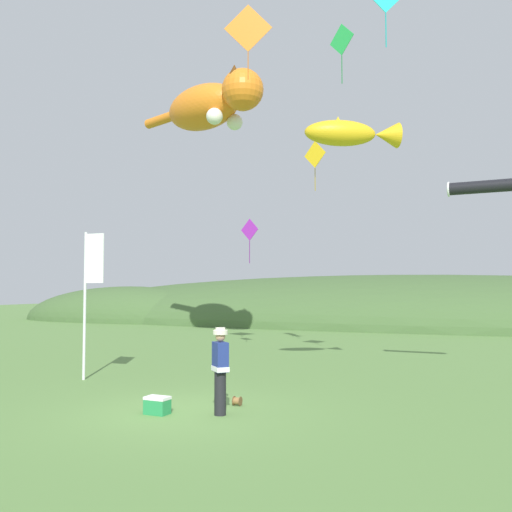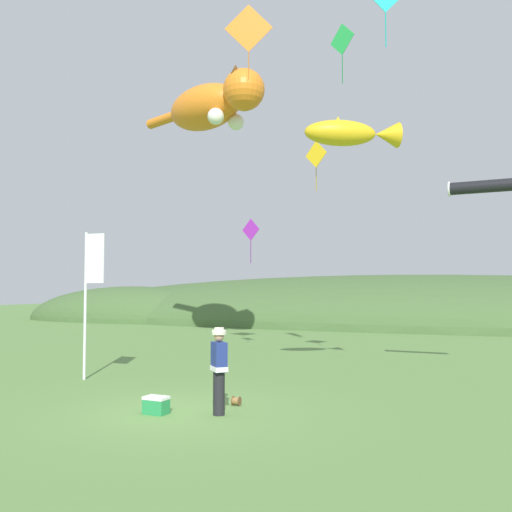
{
  "view_description": "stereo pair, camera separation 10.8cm",
  "coord_description": "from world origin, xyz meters",
  "px_view_note": "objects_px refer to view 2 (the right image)",
  "views": [
    {
      "loc": [
        5.85,
        -10.52,
        2.61
      ],
      "look_at": [
        0.0,
        4.0,
        3.46
      ],
      "focal_mm": 40.0,
      "sensor_mm": 36.0,
      "label": 1
    },
    {
      "loc": [
        5.95,
        -10.48,
        2.61
      ],
      "look_at": [
        0.0,
        4.0,
        3.46
      ],
      "focal_mm": 40.0,
      "sensor_mm": 36.0,
      "label": 2
    }
  ],
  "objects_px": {
    "kite_fish_windsock": "(351,133)",
    "kite_diamond_orange": "(249,29)",
    "kite_tube_streamer": "(491,186)",
    "kite_diamond_gold": "(316,155)",
    "kite_giant_cat": "(213,105)",
    "kite_diamond_violet": "(251,230)",
    "festival_banner_pole": "(90,283)",
    "festival_attendant": "(219,368)",
    "kite_spool": "(236,401)",
    "picnic_cooler": "(156,405)",
    "kite_diamond_green": "(342,40)"
  },
  "relations": [
    {
      "from": "kite_fish_windsock",
      "to": "kite_diamond_orange",
      "type": "height_order",
      "value": "kite_diamond_orange"
    },
    {
      "from": "kite_tube_streamer",
      "to": "kite_diamond_gold",
      "type": "xyz_separation_m",
      "value": [
        -6.22,
        3.83,
        2.28
      ]
    },
    {
      "from": "kite_fish_windsock",
      "to": "kite_diamond_gold",
      "type": "relative_size",
      "value": 1.35
    },
    {
      "from": "kite_diamond_gold",
      "to": "kite_giant_cat",
      "type": "bearing_deg",
      "value": 174.18
    },
    {
      "from": "kite_diamond_orange",
      "to": "kite_diamond_gold",
      "type": "bearing_deg",
      "value": 79.98
    },
    {
      "from": "kite_diamond_violet",
      "to": "festival_banner_pole",
      "type": "bearing_deg",
      "value": -103.03
    },
    {
      "from": "festival_attendant",
      "to": "kite_spool",
      "type": "distance_m",
      "value": 1.3
    },
    {
      "from": "kite_fish_windsock",
      "to": "kite_diamond_violet",
      "type": "xyz_separation_m",
      "value": [
        -5.32,
        5.59,
        -1.94
      ]
    },
    {
      "from": "kite_giant_cat",
      "to": "kite_spool",
      "type": "bearing_deg",
      "value": -60.47
    },
    {
      "from": "festival_attendant",
      "to": "festival_banner_pole",
      "type": "height_order",
      "value": "festival_banner_pole"
    },
    {
      "from": "kite_spool",
      "to": "picnic_cooler",
      "type": "distance_m",
      "value": 1.82
    },
    {
      "from": "festival_banner_pole",
      "to": "kite_fish_windsock",
      "type": "distance_m",
      "value": 8.39
    },
    {
      "from": "festival_attendant",
      "to": "festival_banner_pole",
      "type": "xyz_separation_m",
      "value": [
        -5.33,
        2.57,
        1.78
      ]
    },
    {
      "from": "festival_banner_pole",
      "to": "festival_attendant",
      "type": "bearing_deg",
      "value": -25.71
    },
    {
      "from": "picnic_cooler",
      "to": "kite_diamond_gold",
      "type": "xyz_separation_m",
      "value": [
        0.26,
        10.91,
        7.56
      ]
    },
    {
      "from": "kite_diamond_gold",
      "to": "kite_diamond_violet",
      "type": "relative_size",
      "value": 1.1
    },
    {
      "from": "kite_spool",
      "to": "kite_diamond_violet",
      "type": "relative_size",
      "value": 0.11
    },
    {
      "from": "kite_fish_windsock",
      "to": "picnic_cooler",
      "type": "bearing_deg",
      "value": -121.06
    },
    {
      "from": "festival_attendant",
      "to": "festival_banner_pole",
      "type": "bearing_deg",
      "value": 154.29
    },
    {
      "from": "kite_diamond_violet",
      "to": "kite_diamond_green",
      "type": "distance_m",
      "value": 8.04
    },
    {
      "from": "kite_diamond_gold",
      "to": "picnic_cooler",
      "type": "bearing_deg",
      "value": -91.39
    },
    {
      "from": "kite_fish_windsock",
      "to": "kite_diamond_violet",
      "type": "height_order",
      "value": "kite_fish_windsock"
    },
    {
      "from": "festival_banner_pole",
      "to": "kite_tube_streamer",
      "type": "distance_m",
      "value": 11.67
    },
    {
      "from": "festival_attendant",
      "to": "kite_diamond_gold",
      "type": "xyz_separation_m",
      "value": [
        -0.97,
        10.5,
        6.78
      ]
    },
    {
      "from": "kite_diamond_orange",
      "to": "kite_diamond_green",
      "type": "xyz_separation_m",
      "value": [
        2.88,
        0.69,
        -0.58
      ]
    },
    {
      "from": "picnic_cooler",
      "to": "kite_fish_windsock",
      "type": "relative_size",
      "value": 0.19
    },
    {
      "from": "kite_diamond_violet",
      "to": "kite_diamond_green",
      "type": "xyz_separation_m",
      "value": [
        4.64,
        -3.68,
        5.44
      ]
    },
    {
      "from": "kite_diamond_gold",
      "to": "kite_diamond_green",
      "type": "xyz_separation_m",
      "value": [
        2.04,
        -4.04,
        2.56
      ]
    },
    {
      "from": "kite_spool",
      "to": "kite_diamond_green",
      "type": "bearing_deg",
      "value": 78.49
    },
    {
      "from": "kite_fish_windsock",
      "to": "kite_diamond_green",
      "type": "bearing_deg",
      "value": 109.44
    },
    {
      "from": "kite_fish_windsock",
      "to": "kite_tube_streamer",
      "type": "height_order",
      "value": "kite_fish_windsock"
    },
    {
      "from": "picnic_cooler",
      "to": "kite_tube_streamer",
      "type": "xyz_separation_m",
      "value": [
        6.49,
        7.07,
        5.28
      ]
    },
    {
      "from": "festival_attendant",
      "to": "kite_diamond_gold",
      "type": "height_order",
      "value": "kite_diamond_gold"
    },
    {
      "from": "kite_giant_cat",
      "to": "kite_diamond_violet",
      "type": "relative_size",
      "value": 3.94
    },
    {
      "from": "kite_tube_streamer",
      "to": "kite_diamond_violet",
      "type": "height_order",
      "value": "kite_tube_streamer"
    },
    {
      "from": "kite_diamond_violet",
      "to": "festival_attendant",
      "type": "bearing_deg",
      "value": -70.59
    },
    {
      "from": "kite_fish_windsock",
      "to": "kite_giant_cat",
      "type": "bearing_deg",
      "value": 139.2
    },
    {
      "from": "picnic_cooler",
      "to": "kite_giant_cat",
      "type": "height_order",
      "value": "kite_giant_cat"
    },
    {
      "from": "kite_diamond_gold",
      "to": "kite_diamond_orange",
      "type": "bearing_deg",
      "value": -100.02
    },
    {
      "from": "picnic_cooler",
      "to": "festival_banner_pole",
      "type": "xyz_separation_m",
      "value": [
        -4.09,
        2.97,
        2.55
      ]
    },
    {
      "from": "kite_giant_cat",
      "to": "kite_diamond_gold",
      "type": "height_order",
      "value": "kite_giant_cat"
    },
    {
      "from": "kite_fish_windsock",
      "to": "festival_attendant",
      "type": "bearing_deg",
      "value": -110.96
    },
    {
      "from": "kite_tube_streamer",
      "to": "kite_diamond_orange",
      "type": "distance_m",
      "value": 8.94
    },
    {
      "from": "kite_diamond_gold",
      "to": "kite_diamond_orange",
      "type": "distance_m",
      "value": 5.74
    },
    {
      "from": "kite_diamond_orange",
      "to": "kite_giant_cat",
      "type": "bearing_deg",
      "value": 126.86
    },
    {
      "from": "kite_spool",
      "to": "picnic_cooler",
      "type": "bearing_deg",
      "value": -130.67
    },
    {
      "from": "festival_attendant",
      "to": "kite_giant_cat",
      "type": "distance_m",
      "value": 15.6
    },
    {
      "from": "festival_attendant",
      "to": "kite_diamond_violet",
      "type": "distance_m",
      "value": 11.44
    },
    {
      "from": "kite_diamond_orange",
      "to": "kite_fish_windsock",
      "type": "bearing_deg",
      "value": -19.03
    },
    {
      "from": "kite_fish_windsock",
      "to": "kite_diamond_orange",
      "type": "xyz_separation_m",
      "value": [
        -3.55,
        1.23,
        4.08
      ]
    }
  ]
}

